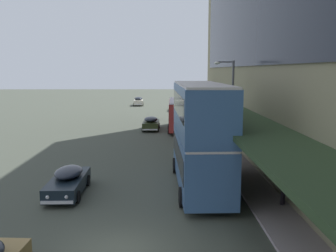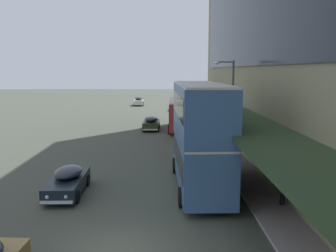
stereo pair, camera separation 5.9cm
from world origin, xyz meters
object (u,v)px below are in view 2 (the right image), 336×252
sedan_trailing_mid (139,101)px  sedan_oncoming_front (68,181)px  sedan_lead_near (151,123)px  pedestrian_at_kerb (283,184)px  transit_bus_kerbside_rear (200,132)px  sedan_second_mid (176,106)px  street_lamp (230,103)px  transit_bus_kerbside_front (180,113)px

sedan_trailing_mid → sedan_oncoming_front: 51.95m
sedan_lead_near → pedestrian_at_kerb: size_ratio=2.40×
transit_bus_kerbside_rear → pedestrian_at_kerb: transit_bus_kerbside_rear is taller
sedan_trailing_mid → sedan_second_mid: 11.33m
transit_bus_kerbside_rear → pedestrian_at_kerb: size_ratio=5.23×
transit_bus_kerbside_rear → sedan_second_mid: transit_bus_kerbside_rear is taller
sedan_second_mid → street_lamp: bearing=-85.5°
transit_bus_kerbside_front → transit_bus_kerbside_rear: size_ratio=0.94×
sedan_trailing_mid → sedan_oncoming_front: bearing=-90.5°
sedan_lead_near → sedan_oncoming_front: 22.40m
transit_bus_kerbside_rear → pedestrian_at_kerb: 5.38m
pedestrian_at_kerb → sedan_trailing_mid: bearing=101.2°
sedan_oncoming_front → transit_bus_kerbside_front: bearing=72.2°
transit_bus_kerbside_front → sedan_lead_near: size_ratio=2.05×
sedan_oncoming_front → pedestrian_at_kerb: (11.16, -2.22, 0.45)m
transit_bus_kerbside_rear → sedan_trailing_mid: transit_bus_kerbside_rear is taller
sedan_lead_near → sedan_oncoming_front: bearing=-99.9°
street_lamp → transit_bus_kerbside_rear: bearing=-113.5°
transit_bus_kerbside_front → sedan_trailing_mid: size_ratio=2.09×
transit_bus_kerbside_front → sedan_oncoming_front: (-7.12, -22.18, -1.21)m
transit_bus_kerbside_front → sedan_oncoming_front: 23.33m
pedestrian_at_kerb → sedan_second_mid: bearing=94.8°
transit_bus_kerbside_rear → sedan_lead_near: bearing=99.4°
sedan_second_mid → pedestrian_at_kerb: size_ratio=2.36×
sedan_second_mid → transit_bus_kerbside_rear: bearing=-90.1°
sedan_trailing_mid → sedan_oncoming_front: size_ratio=0.90×
transit_bus_kerbside_rear → sedan_lead_near: (-3.49, 21.12, -2.48)m
transit_bus_kerbside_rear → street_lamp: size_ratio=1.33×
sedan_trailing_mid → street_lamp: street_lamp is taller
transit_bus_kerbside_front → sedan_lead_near: transit_bus_kerbside_front is taller
sedan_second_mid → pedestrian_at_kerb: 45.37m
sedan_lead_near → street_lamp: bearing=-66.5°
street_lamp → sedan_trailing_mid: bearing=102.3°
transit_bus_kerbside_front → sedan_oncoming_front: transit_bus_kerbside_front is taller
transit_bus_kerbside_rear → sedan_lead_near: 21.55m
transit_bus_kerbside_rear → sedan_second_mid: (0.06, 42.05, -2.50)m
transit_bus_kerbside_front → sedan_second_mid: 20.85m
sedan_oncoming_front → sedan_second_mid: bearing=80.2°
sedan_lead_near → transit_bus_kerbside_rear: bearing=-80.6°
transit_bus_kerbside_front → transit_bus_kerbside_rear: (0.21, -21.24, 1.31)m
sedan_oncoming_front → pedestrian_at_kerb: bearing=-11.2°
sedan_second_mid → sedan_oncoming_front: (-7.39, -42.99, -0.02)m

